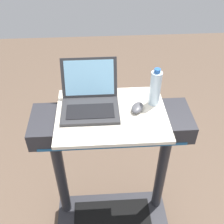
# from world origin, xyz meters

# --- Properties ---
(desk_board) EXTENTS (0.61, 0.47, 0.02)m
(desk_board) POSITION_xyz_m (0.00, 0.70, 1.07)
(desk_board) COLOR beige
(desk_board) RESTS_ON treadmill_base
(laptop) EXTENTS (0.31, 0.31, 0.23)m
(laptop) POSITION_xyz_m (-0.11, 0.77, 1.13)
(laptop) COLOR #2D2D30
(laptop) RESTS_ON desk_board
(computer_mouse) EXTENTS (0.10, 0.12, 0.03)m
(computer_mouse) POSITION_xyz_m (0.14, 0.72, 1.09)
(computer_mouse) COLOR #4C4C51
(computer_mouse) RESTS_ON desk_board
(water_bottle) EXTENTS (0.06, 0.06, 0.23)m
(water_bottle) POSITION_xyz_m (0.25, 0.77, 1.18)
(water_bottle) COLOR silver
(water_bottle) RESTS_ON desk_board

